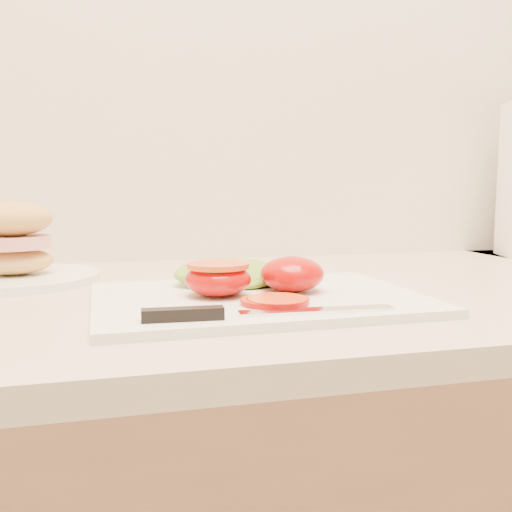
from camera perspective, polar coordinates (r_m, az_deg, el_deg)
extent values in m
cube|color=beige|center=(1.22, 14.76, 20.20)|extent=(4.00, 0.05, 2.70)
cube|color=#C0AD96|center=(0.94, 22.92, -2.84)|extent=(3.92, 0.65, 0.03)
cube|color=silver|center=(0.67, 0.22, -4.33)|extent=(0.38, 0.28, 0.01)
ellipsoid|color=#B50102|center=(0.69, 3.62, -1.81)|extent=(0.08, 0.08, 0.04)
ellipsoid|color=#B50102|center=(0.66, -3.82, -2.35)|extent=(0.08, 0.08, 0.04)
cylinder|color=red|center=(0.66, -3.83, -0.94)|extent=(0.07, 0.07, 0.01)
cylinder|color=#DD5922|center=(0.62, 2.18, -4.52)|extent=(0.07, 0.07, 0.01)
cylinder|color=#DD5922|center=(0.62, 1.21, -4.58)|extent=(0.06, 0.06, 0.01)
ellipsoid|color=#8FB730|center=(0.74, -2.61, -1.82)|extent=(0.15, 0.10, 0.03)
ellipsoid|color=#8FB730|center=(0.76, 0.78, -1.82)|extent=(0.12, 0.12, 0.02)
cube|color=silver|center=(0.59, 6.13, -5.44)|extent=(0.16, 0.03, 0.00)
cube|color=black|center=(0.55, -7.33, -5.79)|extent=(0.08, 0.02, 0.01)
cylinder|color=white|center=(0.89, -22.99, -2.08)|extent=(0.24, 0.24, 0.01)
ellipsoid|color=tan|center=(0.88, -23.06, -0.49)|extent=(0.11, 0.09, 0.04)
cylinder|color=#D8938C|center=(0.88, -23.15, 1.28)|extent=(0.10, 0.10, 0.02)
ellipsoid|color=tan|center=(0.88, -23.25, 3.45)|extent=(0.11, 0.09, 0.05)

